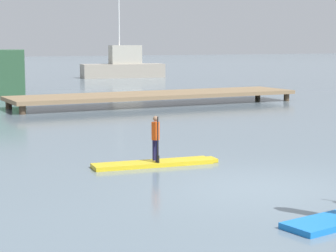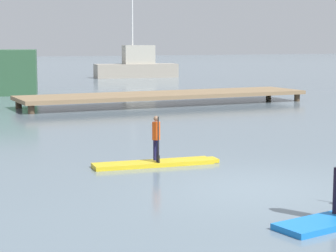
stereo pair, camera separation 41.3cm
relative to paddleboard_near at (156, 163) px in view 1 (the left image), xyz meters
name	(u,v)px [view 1 (the left image)]	position (x,y,z in m)	size (l,w,h in m)	color
ground_plane	(260,188)	(0.87, -3.09, -0.05)	(240.00, 240.00, 0.00)	slate
paddleboard_near	(156,163)	(0.00, 0.00, 0.00)	(3.13, 0.94, 0.10)	gold
paddler_child_solo	(156,136)	(0.00, -0.01, 0.67)	(0.21, 0.39, 1.10)	#19194C
fishing_boat_green_midground	(123,66)	(13.82, 35.39, 0.90)	(7.09, 2.90, 7.16)	#9E9384
floating_dock	(156,95)	(6.42, 13.46, 0.40)	(14.00, 3.13, 0.55)	#846B4C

